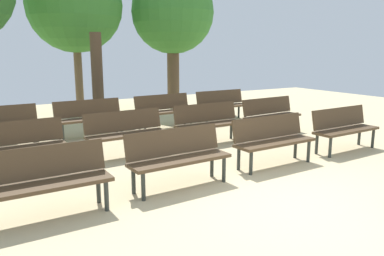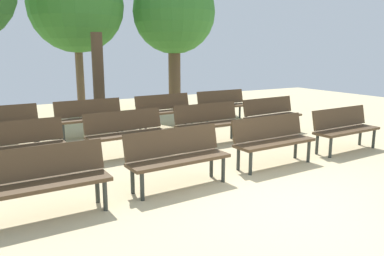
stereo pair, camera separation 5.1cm
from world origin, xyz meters
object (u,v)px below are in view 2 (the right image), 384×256
object	(u,v)px
bench_r0_c0	(43,177)
bench_r1_c0	(16,144)
bench_r2_c2	(165,109)
tree_0	(98,78)
bench_r0_c3	(344,126)
bench_r1_c3	(271,113)
bench_r1_c1	(126,130)
bench_r0_c1	(177,154)
bench_r2_c1	(90,116)
bench_r0_c2	(272,138)
tree_2	(76,5)
bench_r1_c2	(209,121)
bench_r2_c3	(223,103)
tree_3	(174,13)

from	to	relation	value
bench_r0_c0	bench_r1_c0	distance (m)	2.05
bench_r0_c0	bench_r1_c0	bearing A→B (deg)	91.39
bench_r2_c2	bench_r0_c0	bearing A→B (deg)	-134.89
bench_r0_c0	tree_0	distance (m)	6.52
bench_r0_c3	bench_r1_c3	world-z (taller)	same
bench_r0_c0	bench_r1_c1	world-z (taller)	same
bench_r0_c1	bench_r1_c0	distance (m)	2.80
bench_r0_c3	bench_r2_c1	world-z (taller)	same
bench_r0_c2	bench_r1_c0	bearing A→B (deg)	153.73
tree_2	bench_r1_c2	bearing A→B (deg)	-76.27
bench_r2_c3	tree_3	bearing A→B (deg)	88.83
bench_r0_c3	tree_3	world-z (taller)	tree_3
bench_r1_c1	bench_r2_c2	size ratio (longest dim) A/B	1.00
bench_r0_c0	bench_r1_c0	xyz separation A→B (m)	(-0.09, 2.05, 0.00)
bench_r0_c1	bench_r1_c2	distance (m)	2.82
bench_r1_c0	tree_0	world-z (taller)	tree_0
tree_3	bench_r2_c1	bearing A→B (deg)	-140.92
bench_r1_c0	bench_r2_c3	size ratio (longest dim) A/B	1.01
bench_r0_c3	bench_r2_c1	bearing A→B (deg)	134.29
bench_r1_c0	bench_r2_c1	xyz separation A→B (m)	(1.84, 2.15, 0.00)
bench_r0_c2	bench_r2_c1	bearing A→B (deg)	116.75
bench_r1_c2	bench_r2_c2	xyz separation A→B (m)	(-0.06, 2.07, 0.00)
bench_r2_c3	tree_3	distance (m)	4.12
bench_r0_c1	bench_r1_c1	distance (m)	2.04
bench_r1_c3	bench_r0_c3	bearing A→B (deg)	-89.45
bench_r1_c0	tree_2	size ratio (longest dim) A/B	0.33
bench_r0_c1	bench_r2_c1	distance (m)	4.08
bench_r2_c1	bench_r2_c2	bearing A→B (deg)	0.24
bench_r0_c1	bench_r2_c1	size ratio (longest dim) A/B	1.00
tree_0	bench_r1_c2	bearing A→B (deg)	-70.60
bench_r2_c1	tree_3	distance (m)	5.79
bench_r1_c3	bench_r2_c1	bearing A→B (deg)	150.35
bench_r0_c3	tree_2	xyz separation A→B (m)	(-3.44, 7.54, 2.91)
bench_r2_c2	tree_0	world-z (taller)	tree_0
bench_r0_c1	tree_2	world-z (taller)	tree_2
bench_r0_c3	tree_0	distance (m)	6.66
bench_r1_c1	tree_0	world-z (taller)	tree_0
bench_r0_c1	bench_r1_c1	world-z (taller)	same
bench_r1_c2	tree_3	world-z (taller)	tree_3
bench_r0_c3	tree_2	world-z (taller)	tree_2
bench_r1_c0	bench_r1_c2	distance (m)	3.93
bench_r1_c2	bench_r2_c1	size ratio (longest dim) A/B	1.00
bench_r0_c2	tree_0	size ratio (longest dim) A/B	0.64
bench_r1_c2	tree_2	distance (m)	6.48
bench_r0_c2	tree_0	bearing A→B (deg)	101.82
bench_r1_c0	tree_0	size ratio (longest dim) A/B	0.64
bench_r0_c0	bench_r1_c0	world-z (taller)	same
bench_r2_c3	tree_0	size ratio (longest dim) A/B	0.64
bench_r2_c3	tree_2	size ratio (longest dim) A/B	0.33
bench_r1_c3	tree_0	size ratio (longest dim) A/B	0.65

